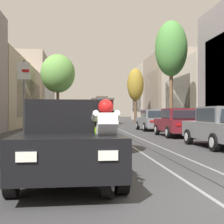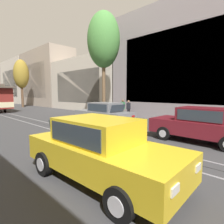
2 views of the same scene
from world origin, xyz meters
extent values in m
plane|color=#38383A|center=(0.00, 25.79, 0.00)|extent=(161.20, 161.20, 0.00)
cube|color=gray|center=(-0.53, 30.24, 0.01)|extent=(0.08, 72.48, 0.01)
cube|color=gray|center=(0.53, 30.24, 0.01)|extent=(0.08, 72.48, 0.01)
cube|color=black|center=(0.00, 30.24, 0.00)|extent=(0.03, 72.48, 0.01)
cube|color=#BCAD93|center=(-10.49, 30.24, 3.17)|extent=(5.60, 21.19, 6.34)
cube|color=#2D3842|center=(-7.71, 30.24, 2.85)|extent=(0.04, 15.05, 3.80)
cube|color=gray|center=(-10.47, 51.73, 5.00)|extent=(5.56, 21.19, 9.99)
cube|color=#2D3842|center=(-7.71, 51.73, 4.50)|extent=(0.04, 15.05, 5.99)
cube|color=beige|center=(9.81, 30.24, 3.41)|extent=(4.24, 12.60, 6.81)
cube|color=#2D3842|center=(7.71, 30.24, 3.07)|extent=(0.04, 9.03, 4.09)
cube|color=gray|center=(10.11, 43.14, 4.90)|extent=(4.84, 12.60, 9.81)
cube|color=#2D3842|center=(7.71, 43.14, 4.41)|extent=(0.04, 9.03, 5.89)
cube|color=beige|center=(9.95, 56.03, 4.87)|extent=(4.53, 12.60, 9.74)
cube|color=#2D3842|center=(7.71, 56.03, 4.38)|extent=(0.04, 9.03, 5.85)
cube|color=black|center=(-2.83, 1.92, 0.65)|extent=(1.97, 4.37, 0.66)
cube|color=black|center=(-2.84, 2.07, 1.28)|extent=(1.56, 2.12, 0.60)
cube|color=#2D3842|center=(-2.81, 1.23, 1.26)|extent=(1.34, 0.27, 0.47)
cube|color=#2D3842|center=(-2.89, 3.25, 1.26)|extent=(1.30, 0.25, 0.45)
cube|color=#2D3842|center=(-2.09, 2.10, 1.28)|extent=(0.10, 1.81, 0.47)
cube|color=#2D3842|center=(-3.59, 2.04, 1.28)|extent=(0.10, 1.81, 0.47)
cube|color=white|center=(-2.19, -0.22, 0.75)|extent=(0.28, 0.05, 0.14)
cube|color=#B21414|center=(-2.36, 4.10, 0.75)|extent=(0.28, 0.05, 0.12)
cube|color=white|center=(-3.30, -0.26, 0.75)|extent=(0.28, 0.05, 0.14)
cube|color=#B21414|center=(-3.48, 4.06, 0.75)|extent=(0.28, 0.05, 0.12)
cylinder|color=black|center=(-1.90, 0.62, 0.32)|extent=(0.23, 0.65, 0.64)
cylinder|color=silver|center=(-1.79, 0.63, 0.32)|extent=(0.03, 0.35, 0.35)
cylinder|color=black|center=(-3.66, 0.55, 0.32)|extent=(0.23, 0.65, 0.64)
cylinder|color=silver|center=(-3.77, 0.55, 0.32)|extent=(0.03, 0.35, 0.35)
cylinder|color=black|center=(-2.01, 3.29, 0.32)|extent=(0.23, 0.65, 0.64)
cylinder|color=silver|center=(-1.90, 3.29, 0.32)|extent=(0.03, 0.35, 0.35)
cylinder|color=black|center=(-3.77, 3.22, 0.32)|extent=(0.23, 0.65, 0.64)
cylinder|color=silver|center=(-3.88, 3.21, 0.32)|extent=(0.03, 0.35, 0.35)
cube|color=red|center=(-2.88, 8.28, 0.65)|extent=(1.93, 4.35, 0.66)
cube|color=red|center=(-2.88, 8.43, 1.28)|extent=(1.54, 2.11, 0.60)
cube|color=#2D3842|center=(-2.90, 7.59, 1.26)|extent=(1.34, 0.26, 0.47)
cube|color=#2D3842|center=(-2.84, 9.61, 1.26)|extent=(1.30, 0.24, 0.45)
cube|color=#2D3842|center=(-2.13, 8.41, 1.28)|extent=(0.08, 1.81, 0.47)
cube|color=#2D3842|center=(-3.63, 8.45, 1.28)|extent=(0.08, 1.81, 0.47)
cube|color=white|center=(-2.39, 6.11, 0.75)|extent=(0.28, 0.05, 0.14)
cube|color=#B21414|center=(-2.26, 10.42, 0.75)|extent=(0.28, 0.05, 0.12)
cube|color=white|center=(-3.50, 6.14, 0.75)|extent=(0.28, 0.05, 0.14)
cube|color=#B21414|center=(-3.38, 10.46, 0.75)|extent=(0.28, 0.05, 0.12)
cylinder|color=black|center=(-2.04, 6.92, 0.32)|extent=(0.22, 0.65, 0.64)
cylinder|color=silver|center=(-1.93, 6.92, 0.32)|extent=(0.03, 0.35, 0.35)
cylinder|color=black|center=(-3.80, 6.97, 0.32)|extent=(0.22, 0.65, 0.64)
cylinder|color=silver|center=(-3.91, 6.98, 0.32)|extent=(0.03, 0.35, 0.35)
cylinder|color=black|center=(-1.96, 9.59, 0.32)|extent=(0.22, 0.65, 0.64)
cylinder|color=silver|center=(-1.85, 9.58, 0.32)|extent=(0.03, 0.35, 0.35)
cylinder|color=black|center=(-3.72, 9.64, 0.32)|extent=(0.22, 0.65, 0.64)
cylinder|color=silver|center=(-3.83, 9.64, 0.32)|extent=(0.03, 0.35, 0.35)
cube|color=gold|center=(-2.71, 14.12, 0.65)|extent=(1.94, 4.36, 0.66)
cube|color=gold|center=(-2.72, 14.27, 1.28)|extent=(1.54, 2.11, 0.60)
cube|color=#2D3842|center=(-2.69, 13.44, 1.26)|extent=(1.34, 0.26, 0.47)
cube|color=#2D3842|center=(-2.76, 15.46, 1.26)|extent=(1.30, 0.24, 0.45)
cube|color=#2D3842|center=(-1.97, 14.30, 1.28)|extent=(0.09, 1.81, 0.47)
cube|color=#2D3842|center=(-3.46, 14.25, 1.28)|extent=(0.09, 1.81, 0.47)
cube|color=white|center=(-2.09, 11.98, 0.75)|extent=(0.28, 0.05, 0.14)
cube|color=#B21414|center=(-2.22, 16.30, 0.75)|extent=(0.28, 0.05, 0.12)
cube|color=white|center=(-3.20, 11.95, 0.75)|extent=(0.28, 0.05, 0.14)
cube|color=#B21414|center=(-3.34, 16.26, 0.75)|extent=(0.28, 0.05, 0.12)
cylinder|color=black|center=(-1.79, 12.82, 0.32)|extent=(0.22, 0.65, 0.64)
cylinder|color=silver|center=(-1.68, 12.82, 0.32)|extent=(0.03, 0.35, 0.35)
cylinder|color=black|center=(-3.55, 12.76, 0.32)|extent=(0.22, 0.65, 0.64)
cylinder|color=silver|center=(-3.66, 12.76, 0.32)|extent=(0.03, 0.35, 0.35)
cylinder|color=black|center=(-1.88, 15.48, 0.32)|extent=(0.22, 0.65, 0.64)
cylinder|color=silver|center=(-1.77, 15.49, 0.32)|extent=(0.03, 0.35, 0.35)
cylinder|color=black|center=(-3.63, 15.43, 0.32)|extent=(0.22, 0.65, 0.64)
cylinder|color=silver|center=(-3.74, 15.42, 0.32)|extent=(0.03, 0.35, 0.35)
cube|color=slate|center=(2.89, 7.61, 0.65)|extent=(1.86, 4.32, 0.66)
cube|color=slate|center=(2.89, 7.46, 1.28)|extent=(1.50, 2.08, 0.60)
cube|color=#2D3842|center=(2.88, 8.30, 1.26)|extent=(1.33, 0.24, 0.47)
cube|color=#2D3842|center=(2.15, 7.45, 1.28)|extent=(0.05, 1.81, 0.47)
cube|color=white|center=(2.31, 9.77, 0.75)|extent=(0.28, 0.04, 0.14)
cube|color=white|center=(3.42, 9.78, 0.75)|extent=(0.28, 0.04, 0.14)
cylinder|color=black|center=(1.99, 8.93, 0.32)|extent=(0.21, 0.64, 0.64)
cylinder|color=silver|center=(1.88, 8.93, 0.32)|extent=(0.02, 0.35, 0.35)
cylinder|color=black|center=(2.03, 6.27, 0.32)|extent=(0.21, 0.64, 0.64)
cylinder|color=silver|center=(1.92, 6.27, 0.32)|extent=(0.02, 0.35, 0.35)
cube|color=maroon|center=(2.89, 13.55, 0.65)|extent=(1.83, 4.31, 0.66)
cube|color=maroon|center=(2.89, 13.40, 1.28)|extent=(1.49, 2.07, 0.60)
cube|color=#2D3842|center=(2.89, 14.24, 1.26)|extent=(1.33, 0.23, 0.47)
cube|color=#2D3842|center=(2.88, 12.22, 1.26)|extent=(1.30, 0.21, 0.45)
cube|color=#2D3842|center=(2.14, 13.41, 1.28)|extent=(0.04, 1.81, 0.47)
cube|color=#2D3842|center=(3.64, 13.40, 1.28)|extent=(0.04, 1.81, 0.47)
cube|color=white|center=(2.35, 15.72, 0.75)|extent=(0.28, 0.04, 0.14)
cube|color=#B21414|center=(2.32, 11.40, 0.75)|extent=(0.28, 0.04, 0.12)
cube|color=white|center=(3.46, 15.71, 0.75)|extent=(0.28, 0.04, 0.14)
cube|color=#B21414|center=(3.43, 11.39, 0.75)|extent=(0.28, 0.04, 0.12)
cylinder|color=black|center=(2.02, 14.89, 0.32)|extent=(0.20, 0.64, 0.64)
cylinder|color=silver|center=(1.91, 14.89, 0.32)|extent=(0.02, 0.35, 0.35)
cylinder|color=black|center=(3.78, 14.88, 0.32)|extent=(0.20, 0.64, 0.64)
cylinder|color=silver|center=(3.89, 14.88, 0.32)|extent=(0.02, 0.35, 0.35)
cylinder|color=black|center=(2.00, 12.23, 0.32)|extent=(0.20, 0.64, 0.64)
cylinder|color=silver|center=(1.89, 12.23, 0.32)|extent=(0.02, 0.35, 0.35)
cylinder|color=black|center=(3.76, 12.22, 0.32)|extent=(0.20, 0.64, 0.64)
cylinder|color=silver|center=(3.87, 12.21, 0.32)|extent=(0.02, 0.35, 0.35)
cube|color=slate|center=(2.84, 19.94, 0.65)|extent=(1.88, 4.33, 0.66)
cube|color=slate|center=(2.85, 19.79, 1.28)|extent=(1.52, 2.09, 0.60)
cube|color=#2D3842|center=(2.83, 20.62, 1.26)|extent=(1.34, 0.25, 0.47)
cube|color=#2D3842|center=(2.87, 18.60, 1.26)|extent=(1.30, 0.22, 0.45)
cube|color=#2D3842|center=(2.10, 19.77, 1.28)|extent=(0.06, 1.81, 0.47)
cube|color=#2D3842|center=(3.60, 19.80, 1.28)|extent=(0.06, 1.81, 0.47)
cube|color=white|center=(2.24, 22.09, 0.75)|extent=(0.28, 0.05, 0.14)
cube|color=#B21414|center=(2.33, 17.77, 0.75)|extent=(0.28, 0.05, 0.12)
cube|color=white|center=(3.36, 22.11, 0.75)|extent=(0.28, 0.05, 0.14)
cube|color=#B21414|center=(3.44, 17.79, 0.75)|extent=(0.28, 0.05, 0.12)
cylinder|color=black|center=(1.94, 21.25, 0.32)|extent=(0.21, 0.64, 0.64)
cylinder|color=silver|center=(1.83, 21.25, 0.32)|extent=(0.03, 0.35, 0.35)
cylinder|color=black|center=(3.70, 21.29, 0.32)|extent=(0.21, 0.64, 0.64)
cylinder|color=silver|center=(3.81, 21.29, 0.32)|extent=(0.03, 0.35, 0.35)
cylinder|color=black|center=(1.99, 18.59, 0.32)|extent=(0.21, 0.64, 0.64)
cylinder|color=silver|center=(1.88, 18.58, 0.32)|extent=(0.03, 0.35, 0.35)
cylinder|color=black|center=(3.75, 18.62, 0.32)|extent=(0.21, 0.64, 0.64)
cylinder|color=silver|center=(3.86, 18.62, 0.32)|extent=(0.03, 0.35, 0.35)
cylinder|color=brown|center=(-4.99, 31.32, 2.26)|extent=(0.31, 0.31, 4.52)
ellipsoid|color=#609947|center=(-4.99, 31.32, 5.55)|extent=(3.67, 3.69, 4.11)
cylinder|color=brown|center=(4.86, 22.02, 2.74)|extent=(0.30, 0.30, 5.49)
ellipsoid|color=#4C8E42|center=(4.86, 22.02, 6.63)|extent=(2.64, 2.79, 4.58)
cylinder|color=brown|center=(5.08, 41.31, 2.08)|extent=(0.37, 0.37, 4.16)
ellipsoid|color=olive|center=(5.08, 41.31, 5.29)|extent=(2.30, 2.31, 4.52)
cube|color=maroon|center=(0.00, 36.75, 1.65)|extent=(2.46, 7.52, 2.30)
cube|color=beige|center=(0.00, 36.75, 0.95)|extent=(2.50, 7.56, 0.60)
cube|color=#4C4238|center=(0.03, 41.05, 0.55)|extent=(2.41, 1.12, 0.10)
cylinder|color=beige|center=(-1.08, 41.51, 1.65)|extent=(0.08, 0.08, 2.30)
cylinder|color=beige|center=(1.16, 41.49, 1.65)|extent=(0.08, 0.08, 2.30)
cube|color=#4C4238|center=(0.00, 37.05, 2.90)|extent=(2.63, 9.12, 0.20)
cube|color=#4C4238|center=(0.00, 36.75, 3.14)|extent=(1.36, 5.64, 0.28)
cube|color=#2D3842|center=(-1.22, 36.76, 2.00)|extent=(0.08, 6.38, 0.90)
cube|color=#2D3842|center=(1.22, 36.74, 2.00)|extent=(0.08, 6.38, 0.90)
cube|color=beige|center=(0.04, 41.58, 2.82)|extent=(1.44, 0.07, 0.28)
cube|color=black|center=(0.04, 41.62, 1.40)|extent=(0.44, 0.03, 0.32)
cylinder|color=#332D28|center=(-0.68, 38.82, 0.35)|extent=(0.13, 0.70, 0.70)
cylinder|color=#332D28|center=(0.72, 38.80, 0.35)|extent=(0.13, 0.70, 0.70)
cylinder|color=#332D28|center=(-0.72, 34.69, 0.35)|extent=(0.13, 0.70, 0.70)
cylinder|color=#332D28|center=(0.68, 34.68, 0.35)|extent=(0.13, 0.70, 0.70)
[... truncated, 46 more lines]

